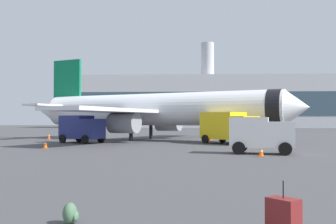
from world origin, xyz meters
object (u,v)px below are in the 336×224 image
(safety_cone_far, at_px, (45,144))
(safety_cone_outer, at_px, (210,137))
(airplane_at_gate, at_px, (154,110))
(safety_cone_near, at_px, (261,152))
(traveller_backpack, at_px, (70,214))
(rolling_suitcase, at_px, (283,215))
(cargo_van, at_px, (261,133))
(fuel_truck, at_px, (228,126))
(safety_cone_mid, at_px, (49,136))
(service_truck, at_px, (81,128))

(safety_cone_far, bearing_deg, safety_cone_outer, 44.10)
(airplane_at_gate, xyz_separation_m, safety_cone_near, (8.88, -20.71, -3.35))
(safety_cone_near, height_order, traveller_backpack, safety_cone_near)
(safety_cone_near, bearing_deg, rolling_suitcase, -98.74)
(safety_cone_near, bearing_deg, safety_cone_far, 158.74)
(rolling_suitcase, height_order, traveller_backpack, rolling_suitcase)
(cargo_van, height_order, safety_cone_near, cargo_van)
(rolling_suitcase, bearing_deg, cargo_van, 81.09)
(fuel_truck, relative_size, safety_cone_far, 8.44)
(safety_cone_far, xyz_separation_m, safety_cone_outer, (14.64, 14.19, 0.02))
(cargo_van, relative_size, safety_cone_outer, 6.17)
(safety_cone_near, distance_m, safety_cone_mid, 31.82)
(rolling_suitcase, bearing_deg, safety_cone_near, 81.26)
(traveller_backpack, bearing_deg, safety_cone_far, 111.59)
(airplane_at_gate, distance_m, safety_cone_far, 16.58)
(cargo_van, xyz_separation_m, safety_cone_near, (-0.37, -2.04, -1.15))
(service_truck, distance_m, fuel_truck, 15.31)
(fuel_truck, height_order, rolling_suitcase, fuel_truck)
(safety_cone_near, relative_size, safety_cone_outer, 0.80)
(safety_cone_mid, bearing_deg, fuel_truck, -22.53)
(airplane_at_gate, relative_size, rolling_suitcase, 31.04)
(airplane_at_gate, height_order, cargo_van, airplane_at_gate)
(safety_cone_near, bearing_deg, fuel_truck, 93.38)
(safety_cone_outer, bearing_deg, traveller_backpack, -97.75)
(fuel_truck, relative_size, traveller_backpack, 12.73)
(airplane_at_gate, distance_m, service_truck, 9.50)
(fuel_truck, xyz_separation_m, safety_cone_far, (-16.05, -7.12, -1.42))
(safety_cone_mid, bearing_deg, airplane_at_gate, -8.06)
(cargo_van, distance_m, safety_cone_far, 17.85)
(safety_cone_outer, bearing_deg, safety_cone_mid, 174.68)
(cargo_van, distance_m, rolling_suitcase, 20.22)
(traveller_backpack, bearing_deg, airplane_at_gate, 92.23)
(service_truck, bearing_deg, cargo_van, -37.91)
(fuel_truck, distance_m, traveller_backpack, 31.75)
(traveller_backpack, bearing_deg, fuel_truck, 78.00)
(safety_cone_near, height_order, safety_cone_outer, safety_cone_outer)
(rolling_suitcase, bearing_deg, safety_cone_far, 119.96)
(airplane_at_gate, bearing_deg, cargo_van, -63.64)
(traveller_backpack, bearing_deg, safety_cone_mid, 110.55)
(airplane_at_gate, xyz_separation_m, fuel_truck, (8.08, -7.04, -1.88))
(rolling_suitcase, relative_size, traveller_backpack, 2.29)
(cargo_van, relative_size, rolling_suitcase, 4.29)
(safety_cone_near, height_order, rolling_suitcase, rolling_suitcase)
(safety_cone_near, bearing_deg, airplane_at_gate, 113.21)
(fuel_truck, bearing_deg, safety_cone_outer, 101.24)
(safety_cone_far, bearing_deg, safety_cone_near, -21.26)
(service_truck, bearing_deg, rolling_suitcase, -67.88)
(fuel_truck, xyz_separation_m, safety_cone_near, (0.81, -13.68, -1.47))
(safety_cone_far, bearing_deg, cargo_van, -14.70)
(cargo_van, relative_size, safety_cone_mid, 6.27)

